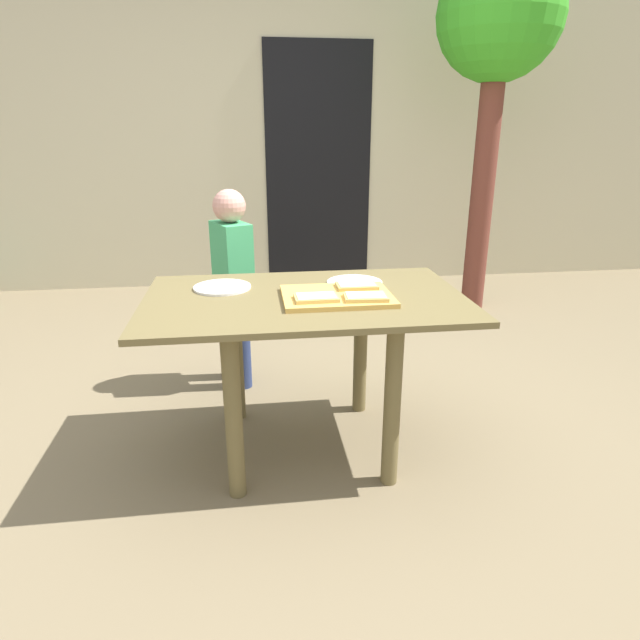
# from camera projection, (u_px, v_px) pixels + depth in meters

# --- Properties ---
(ground_plane) EXTENTS (16.00, 16.00, 0.00)m
(ground_plane) POSITION_uv_depth(u_px,v_px,m) (306.00, 446.00, 2.36)
(ground_plane) COLOR #77684C
(house_wall_back) EXTENTS (8.00, 0.20, 2.59)m
(house_wall_back) POSITION_uv_depth(u_px,v_px,m) (269.00, 131.00, 4.56)
(house_wall_back) COLOR beige
(house_wall_back) RESTS_ON ground
(house_door) EXTENTS (0.90, 0.02, 2.00)m
(house_door) POSITION_uv_depth(u_px,v_px,m) (318.00, 168.00, 4.62)
(house_door) COLOR black
(house_door) RESTS_ON ground
(dining_table) EXTENTS (1.27, 0.79, 0.69)m
(dining_table) POSITION_uv_depth(u_px,v_px,m) (305.00, 325.00, 2.17)
(dining_table) COLOR brown
(dining_table) RESTS_ON ground
(cutting_board) EXTENTS (0.43, 0.32, 0.02)m
(cutting_board) POSITION_uv_depth(u_px,v_px,m) (337.00, 296.00, 2.10)
(cutting_board) COLOR gold
(cutting_board) RESTS_ON dining_table
(pizza_slice_near_left) EXTENTS (0.17, 0.11, 0.02)m
(pizza_slice_near_left) POSITION_uv_depth(u_px,v_px,m) (316.00, 298.00, 2.02)
(pizza_slice_near_left) COLOR tan
(pizza_slice_near_left) RESTS_ON cutting_board
(pizza_slice_far_right) EXTENTS (0.16, 0.11, 0.02)m
(pizza_slice_far_right) POSITION_uv_depth(u_px,v_px,m) (357.00, 285.00, 2.18)
(pizza_slice_far_right) COLOR tan
(pizza_slice_far_right) RESTS_ON cutting_board
(pizza_slice_near_right) EXTENTS (0.17, 0.12, 0.02)m
(pizza_slice_near_right) POSITION_uv_depth(u_px,v_px,m) (366.00, 297.00, 2.03)
(pizza_slice_near_right) COLOR tan
(pizza_slice_near_right) RESTS_ON cutting_board
(plate_white_right) EXTENTS (0.24, 0.24, 0.01)m
(plate_white_right) POSITION_uv_depth(u_px,v_px,m) (355.00, 282.00, 2.31)
(plate_white_right) COLOR white
(plate_white_right) RESTS_ON dining_table
(plate_white_left) EXTENTS (0.24, 0.24, 0.01)m
(plate_white_left) POSITION_uv_depth(u_px,v_px,m) (222.00, 287.00, 2.24)
(plate_white_left) COLOR white
(plate_white_left) RESTS_ON dining_table
(child_left) EXTENTS (0.22, 0.28, 1.04)m
(child_left) POSITION_uv_depth(u_px,v_px,m) (233.00, 277.00, 2.77)
(child_left) COLOR navy
(child_left) RESTS_ON ground
(backyard_tree) EXTENTS (0.84, 0.84, 2.44)m
(backyard_tree) POSITION_uv_depth(u_px,v_px,m) (498.00, 30.00, 3.58)
(backyard_tree) COLOR brown
(backyard_tree) RESTS_ON ground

